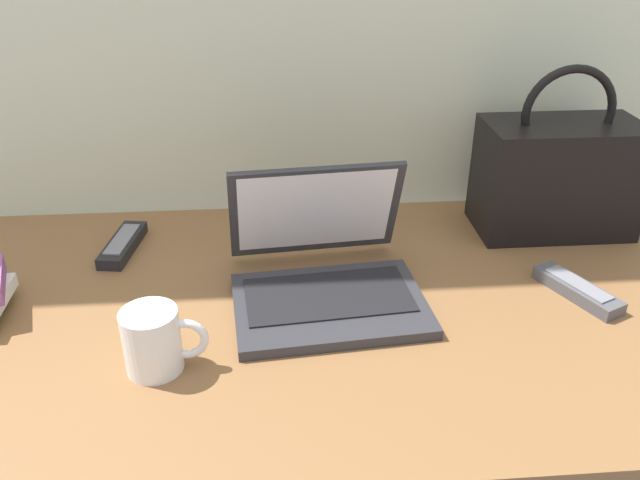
% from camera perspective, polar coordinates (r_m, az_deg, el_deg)
% --- Properties ---
extents(desk, '(1.60, 0.76, 0.03)m').
position_cam_1_polar(desk, '(1.08, -0.77, -6.35)').
color(desk, brown).
rests_on(desk, ground).
extents(laptop, '(0.33, 0.32, 0.21)m').
position_cam_1_polar(laptop, '(1.07, 0.41, -2.76)').
color(laptop, '#2D2D33').
rests_on(laptop, desk).
extents(coffee_mug, '(0.12, 0.08, 0.10)m').
position_cam_1_polar(coffee_mug, '(0.94, -14.52, -8.59)').
color(coffee_mug, white).
rests_on(coffee_mug, desk).
extents(remote_control_near, '(0.07, 0.17, 0.02)m').
position_cam_1_polar(remote_control_near, '(1.28, -17.12, -0.38)').
color(remote_control_near, black).
rests_on(remote_control_near, desk).
extents(remote_control_far, '(0.11, 0.16, 0.02)m').
position_cam_1_polar(remote_control_far, '(1.17, 21.90, -4.10)').
color(remote_control_far, '#4C4C51').
rests_on(remote_control_far, desk).
extents(handbag, '(0.30, 0.16, 0.33)m').
position_cam_1_polar(handbag, '(1.34, 20.32, 5.47)').
color(handbag, black).
rests_on(handbag, desk).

